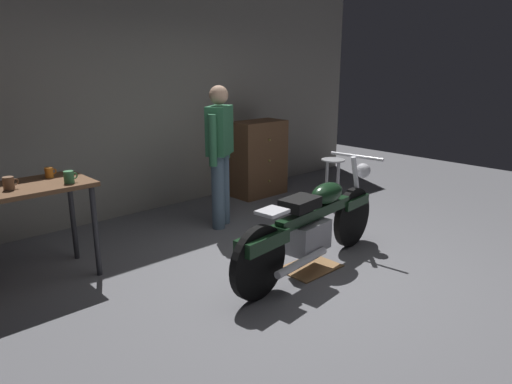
% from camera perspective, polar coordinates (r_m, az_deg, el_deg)
% --- Properties ---
extents(ground_plane, '(12.00, 12.00, 0.00)m').
position_cam_1_polar(ground_plane, '(4.48, 5.73, -9.94)').
color(ground_plane, slate).
extents(back_wall, '(8.00, 0.12, 3.10)m').
position_cam_1_polar(back_wall, '(6.26, -13.76, 11.73)').
color(back_wall, gray).
rests_on(back_wall, ground_plane).
extents(workbench, '(1.30, 0.64, 0.90)m').
position_cam_1_polar(workbench, '(4.48, -27.59, -0.92)').
color(workbench, brown).
rests_on(workbench, ground_plane).
extents(motorcycle, '(2.18, 0.65, 1.00)m').
position_cam_1_polar(motorcycle, '(4.45, 6.96, -3.86)').
color(motorcycle, black).
rests_on(motorcycle, ground_plane).
extents(person_standing, '(0.49, 0.39, 1.67)m').
position_cam_1_polar(person_standing, '(5.50, -4.42, 5.07)').
color(person_standing, slate).
rests_on(person_standing, ground_plane).
extents(shop_stool, '(0.32, 0.32, 0.64)m').
position_cam_1_polar(shop_stool, '(6.52, 9.33, 2.74)').
color(shop_stool, '#B2B2B7').
rests_on(shop_stool, ground_plane).
extents(wooden_dresser, '(0.80, 0.47, 1.10)m').
position_cam_1_polar(wooden_dresser, '(6.91, 0.31, 4.12)').
color(wooden_dresser, brown).
rests_on(wooden_dresser, ground_plane).
extents(drip_tray, '(0.56, 0.40, 0.01)m').
position_cam_1_polar(drip_tray, '(4.60, 6.59, -9.13)').
color(drip_tray, olive).
rests_on(drip_tray, ground_plane).
extents(mug_green_speckled, '(0.12, 0.09, 0.11)m').
position_cam_1_polar(mug_green_speckled, '(4.39, -21.80, 1.71)').
color(mug_green_speckled, '#3D7F4C').
rests_on(mug_green_speckled, workbench).
extents(mug_orange_travel, '(0.11, 0.07, 0.09)m').
position_cam_1_polar(mug_orange_travel, '(4.67, -23.87, 2.19)').
color(mug_orange_travel, orange).
rests_on(mug_orange_travel, workbench).
extents(mug_brown_stoneware, '(0.12, 0.09, 0.11)m').
position_cam_1_polar(mug_brown_stoneware, '(4.37, -27.88, 0.95)').
color(mug_brown_stoneware, brown).
rests_on(mug_brown_stoneware, workbench).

